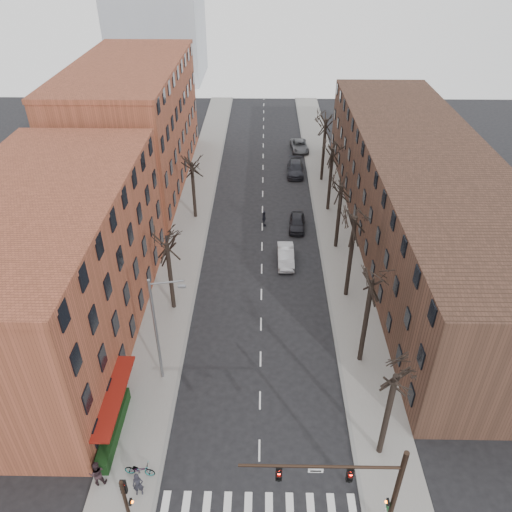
{
  "coord_description": "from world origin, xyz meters",
  "views": [
    {
      "loc": [
        0.12,
        -15.43,
        28.03
      ],
      "look_at": [
        -0.49,
        20.27,
        4.0
      ],
      "focal_mm": 35.0,
      "sensor_mm": 36.0,
      "label": 1
    }
  ],
  "objects_px": {
    "silver_sedan": "(286,256)",
    "pedestrian_a": "(138,485)",
    "parked_car_near": "(297,223)",
    "parked_car_mid": "(295,168)",
    "bicycle": "(140,469)"
  },
  "relations": [
    {
      "from": "silver_sedan",
      "to": "pedestrian_a",
      "type": "xyz_separation_m",
      "value": [
        -9.32,
        -24.24,
        0.28
      ]
    },
    {
      "from": "parked_car_near",
      "to": "bicycle",
      "type": "distance_m",
      "value": 31.6
    },
    {
      "from": "bicycle",
      "to": "parked_car_mid",
      "type": "bearing_deg",
      "value": -9.24
    },
    {
      "from": "parked_car_near",
      "to": "bicycle",
      "type": "relative_size",
      "value": 2.25
    },
    {
      "from": "silver_sedan",
      "to": "pedestrian_a",
      "type": "distance_m",
      "value": 25.97
    },
    {
      "from": "parked_car_near",
      "to": "pedestrian_a",
      "type": "xyz_separation_m",
      "value": [
        -10.77,
        -30.83,
        0.3
      ]
    },
    {
      "from": "parked_car_mid",
      "to": "bicycle",
      "type": "xyz_separation_m",
      "value": [
        -11.5,
        -43.83,
        -0.13
      ]
    },
    {
      "from": "pedestrian_a",
      "to": "bicycle",
      "type": "bearing_deg",
      "value": 90.85
    },
    {
      "from": "silver_sedan",
      "to": "parked_car_mid",
      "type": "height_order",
      "value": "parked_car_mid"
    },
    {
      "from": "pedestrian_a",
      "to": "bicycle",
      "type": "height_order",
      "value": "pedestrian_a"
    },
    {
      "from": "pedestrian_a",
      "to": "silver_sedan",
      "type": "bearing_deg",
      "value": 59.55
    },
    {
      "from": "parked_car_near",
      "to": "parked_car_mid",
      "type": "xyz_separation_m",
      "value": [
        0.51,
        14.2,
        0.06
      ]
    },
    {
      "from": "pedestrian_a",
      "to": "bicycle",
      "type": "distance_m",
      "value": 1.28
    },
    {
      "from": "silver_sedan",
      "to": "bicycle",
      "type": "relative_size",
      "value": 2.39
    },
    {
      "from": "parked_car_near",
      "to": "parked_car_mid",
      "type": "bearing_deg",
      "value": 91.92
    }
  ]
}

